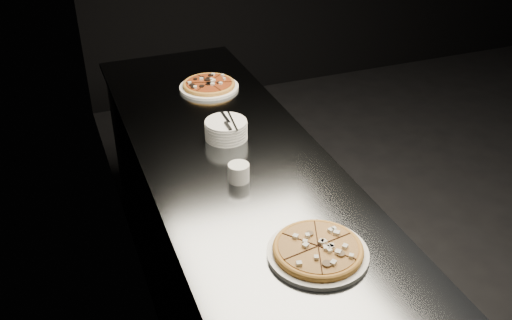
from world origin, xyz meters
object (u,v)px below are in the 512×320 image
object	(u,v)px
pizza_mushroom	(318,250)
plate_stack	(226,130)
cutlery	(228,122)
ramekin	(239,172)
counter	(236,244)
pizza_tomato	(209,85)

from	to	relation	value
pizza_mushroom	plate_stack	distance (m)	0.83
cutlery	ramekin	bearing A→B (deg)	-101.37
pizza_mushroom	counter	bearing A→B (deg)	94.01
cutlery	plate_stack	bearing A→B (deg)	118.47
pizza_tomato	plate_stack	bearing A→B (deg)	-99.05
pizza_tomato	ramekin	size ratio (longest dim) A/B	4.11
ramekin	pizza_tomato	bearing A→B (deg)	80.37
pizza_mushroom	pizza_tomato	world-z (taller)	pizza_mushroom
plate_stack	ramekin	xyz separation A→B (m)	(-0.06, -0.33, -0.00)
pizza_mushroom	cutlery	size ratio (longest dim) A/B	1.74
counter	plate_stack	bearing A→B (deg)	82.68
plate_stack	cutlery	xyz separation A→B (m)	(0.01, -0.01, 0.04)
pizza_mushroom	ramekin	size ratio (longest dim) A/B	4.06
pizza_mushroom	ramekin	distance (m)	0.50
plate_stack	cutlery	size ratio (longest dim) A/B	0.95
cutlery	ramekin	world-z (taller)	cutlery
pizza_tomato	plate_stack	world-z (taller)	plate_stack
counter	cutlery	world-z (taller)	cutlery
pizza_mushroom	pizza_tomato	bearing A→B (deg)	87.62
cutlery	ramekin	xyz separation A→B (m)	(-0.07, -0.32, -0.05)
plate_stack	cutlery	bearing A→B (deg)	-62.38
counter	ramekin	bearing A→B (deg)	-103.43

